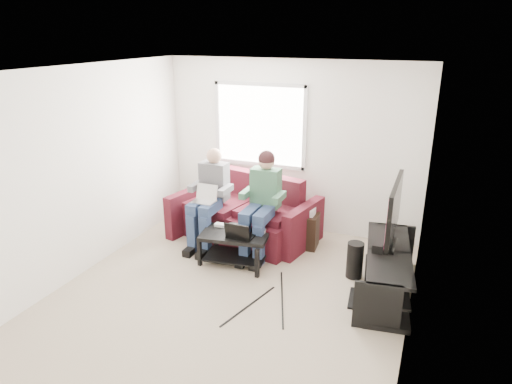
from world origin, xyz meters
TOP-DOWN VIEW (x-y plane):
  - floor at (0.00, 0.00)m, footprint 4.50×4.50m
  - ceiling at (0.00, 0.00)m, footprint 4.50×4.50m
  - wall_back at (0.00, 2.25)m, footprint 4.50×0.00m
  - wall_front at (0.00, -2.25)m, footprint 4.50×0.00m
  - wall_left at (-2.00, 0.00)m, footprint 0.00×4.50m
  - wall_right at (2.00, 0.00)m, footprint 0.00×4.50m
  - window at (-0.50, 2.23)m, footprint 1.48×0.04m
  - sofa at (-0.47, 1.59)m, footprint 2.19×1.28m
  - person_left at (-0.87, 1.21)m, footprint 0.40×0.71m
  - person_right at (-0.07, 1.23)m, footprint 0.40×0.71m
  - laptop_silver at (-0.87, 1.05)m, footprint 0.39×0.34m
  - coffee_table at (-0.27, 0.78)m, footprint 0.96×0.67m
  - laptop_black at (-0.15, 0.70)m, footprint 0.35×0.26m
  - controller_a at (-0.55, 0.90)m, footprint 0.14×0.10m
  - controller_b at (-0.37, 0.96)m, footprint 0.16×0.12m
  - controller_c at (0.03, 0.93)m, footprint 0.15×0.10m
  - tv_stand at (1.70, 0.81)m, footprint 0.72×1.71m
  - tv at (1.70, 0.91)m, footprint 0.12×1.10m
  - soundbar at (1.58, 0.91)m, footprint 0.12×0.50m
  - drink_cup at (1.65, 1.44)m, footprint 0.08×0.08m
  - console_white at (1.70, 0.41)m, footprint 0.30×0.22m
  - console_grey at (1.70, 1.11)m, footprint 0.34×0.26m
  - console_black at (1.70, 0.76)m, footprint 0.38×0.30m
  - subwoofer at (1.28, 1.02)m, footprint 0.21×0.21m
  - keyboard_floor at (1.40, 0.50)m, footprint 0.19×0.46m
  - end_table at (0.47, 1.63)m, footprint 0.33×0.33m

SIDE VIEW (x-z plane):
  - floor at x=0.00m, z-range 0.00..0.00m
  - keyboard_floor at x=1.40m, z-range 0.00..0.02m
  - subwoofer at x=1.28m, z-range 0.00..0.47m
  - tv_stand at x=1.70m, z-range -0.03..0.52m
  - end_table at x=0.47m, z-range -0.03..0.57m
  - console_white at x=1.70m, z-range 0.29..0.35m
  - console_black at x=1.70m, z-range 0.29..0.36m
  - coffee_table at x=-0.27m, z-range 0.10..0.55m
  - console_grey at x=1.70m, z-range 0.29..0.37m
  - sofa at x=-0.47m, z-range -0.13..0.81m
  - controller_a at x=-0.55m, z-range 0.44..0.48m
  - controller_b at x=-0.37m, z-range 0.44..0.48m
  - controller_c at x=0.03m, z-range 0.44..0.48m
  - laptop_black at x=-0.15m, z-range 0.44..0.68m
  - soundbar at x=1.58m, z-range 0.55..0.65m
  - drink_cup at x=1.65m, z-range 0.55..0.67m
  - laptop_silver at x=-0.87m, z-range 0.64..0.88m
  - person_left at x=-0.87m, z-range 0.08..1.47m
  - person_right at x=-0.07m, z-range 0.12..1.55m
  - tv at x=1.70m, z-range 0.60..1.41m
  - wall_back at x=0.00m, z-range -0.95..3.55m
  - wall_front at x=0.00m, z-range -0.95..3.55m
  - wall_left at x=-2.00m, z-range -0.95..3.55m
  - wall_right at x=2.00m, z-range -0.95..3.55m
  - window at x=-0.50m, z-range 0.96..2.24m
  - ceiling at x=0.00m, z-range 2.60..2.60m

